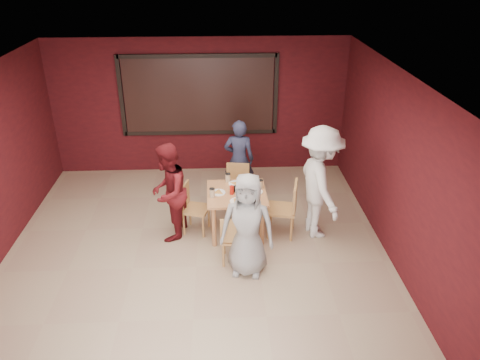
{
  "coord_description": "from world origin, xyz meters",
  "views": [
    {
      "loc": [
        0.39,
        -5.77,
        4.35
      ],
      "look_at": [
        0.71,
        0.94,
        0.98
      ],
      "focal_mm": 35.0,
      "sensor_mm": 36.0,
      "label": 1
    }
  ],
  "objects_px": {
    "dining_table": "(237,197)",
    "diner_front": "(247,225)",
    "chair_right": "(287,206)",
    "chair_front": "(234,237)",
    "chair_back": "(237,184)",
    "chair_left": "(192,205)",
    "diner_back": "(239,159)",
    "diner_right": "(320,183)",
    "diner_left": "(168,192)"
  },
  "relations": [
    {
      "from": "chair_front",
      "to": "diner_front",
      "type": "bearing_deg",
      "value": -47.15
    },
    {
      "from": "dining_table",
      "to": "diner_front",
      "type": "xyz_separation_m",
      "value": [
        0.11,
        -1.06,
        0.13
      ]
    },
    {
      "from": "diner_left",
      "to": "diner_right",
      "type": "bearing_deg",
      "value": 100.81
    },
    {
      "from": "chair_right",
      "to": "diner_back",
      "type": "height_order",
      "value": "diner_back"
    },
    {
      "from": "chair_left",
      "to": "dining_table",
      "type": "bearing_deg",
      "value": -6.73
    },
    {
      "from": "chair_back",
      "to": "chair_left",
      "type": "xyz_separation_m",
      "value": [
        -0.79,
        -0.73,
        0.0
      ]
    },
    {
      "from": "chair_back",
      "to": "diner_front",
      "type": "relative_size",
      "value": 0.54
    },
    {
      "from": "chair_front",
      "to": "diner_right",
      "type": "bearing_deg",
      "value": 28.88
    },
    {
      "from": "diner_front",
      "to": "diner_back",
      "type": "height_order",
      "value": "diner_front"
    },
    {
      "from": "chair_front",
      "to": "diner_front",
      "type": "xyz_separation_m",
      "value": [
        0.18,
        -0.19,
        0.32
      ]
    },
    {
      "from": "dining_table",
      "to": "chair_right",
      "type": "distance_m",
      "value": 0.83
    },
    {
      "from": "chair_right",
      "to": "diner_front",
      "type": "relative_size",
      "value": 0.61
    },
    {
      "from": "chair_back",
      "to": "chair_left",
      "type": "distance_m",
      "value": 1.08
    },
    {
      "from": "chair_left",
      "to": "diner_right",
      "type": "distance_m",
      "value": 2.15
    },
    {
      "from": "diner_back",
      "to": "diner_right",
      "type": "relative_size",
      "value": 0.82
    },
    {
      "from": "chair_left",
      "to": "chair_right",
      "type": "relative_size",
      "value": 0.89
    },
    {
      "from": "dining_table",
      "to": "diner_left",
      "type": "distance_m",
      "value": 1.11
    },
    {
      "from": "chair_front",
      "to": "diner_left",
      "type": "xyz_separation_m",
      "value": [
        -1.03,
        0.82,
        0.34
      ]
    },
    {
      "from": "dining_table",
      "to": "chair_left",
      "type": "distance_m",
      "value": 0.78
    },
    {
      "from": "chair_front",
      "to": "chair_right",
      "type": "distance_m",
      "value": 1.17
    },
    {
      "from": "chair_left",
      "to": "diner_back",
      "type": "relative_size",
      "value": 0.56
    },
    {
      "from": "chair_left",
      "to": "diner_back",
      "type": "height_order",
      "value": "diner_back"
    },
    {
      "from": "chair_right",
      "to": "chair_left",
      "type": "bearing_deg",
      "value": 172.74
    },
    {
      "from": "chair_front",
      "to": "chair_back",
      "type": "distance_m",
      "value": 1.69
    },
    {
      "from": "diner_front",
      "to": "diner_back",
      "type": "relative_size",
      "value": 1.03
    },
    {
      "from": "diner_left",
      "to": "chair_back",
      "type": "bearing_deg",
      "value": 139.03
    },
    {
      "from": "chair_right",
      "to": "diner_front",
      "type": "bearing_deg",
      "value": -126.47
    },
    {
      "from": "chair_right",
      "to": "diner_back",
      "type": "xyz_separation_m",
      "value": [
        -0.72,
        1.4,
        0.23
      ]
    },
    {
      "from": "chair_right",
      "to": "diner_front",
      "type": "xyz_separation_m",
      "value": [
        -0.7,
        -0.95,
        0.25
      ]
    },
    {
      "from": "dining_table",
      "to": "diner_back",
      "type": "height_order",
      "value": "diner_back"
    },
    {
      "from": "diner_left",
      "to": "diner_right",
      "type": "distance_m",
      "value": 2.45
    },
    {
      "from": "dining_table",
      "to": "diner_front",
      "type": "relative_size",
      "value": 0.62
    },
    {
      "from": "dining_table",
      "to": "chair_front",
      "type": "bearing_deg",
      "value": -94.62
    },
    {
      "from": "chair_back",
      "to": "diner_back",
      "type": "xyz_separation_m",
      "value": [
        0.05,
        0.46,
        0.29
      ]
    },
    {
      "from": "diner_front",
      "to": "chair_right",
      "type": "bearing_deg",
      "value": 64.31
    },
    {
      "from": "dining_table",
      "to": "chair_front",
      "type": "height_order",
      "value": "dining_table"
    },
    {
      "from": "chair_back",
      "to": "diner_right",
      "type": "relative_size",
      "value": 0.45
    },
    {
      "from": "chair_right",
      "to": "diner_right",
      "type": "bearing_deg",
      "value": 2.23
    },
    {
      "from": "diner_front",
      "to": "diner_left",
      "type": "bearing_deg",
      "value": 150.96
    },
    {
      "from": "chair_back",
      "to": "diner_back",
      "type": "height_order",
      "value": "diner_back"
    },
    {
      "from": "diner_front",
      "to": "diner_left",
      "type": "height_order",
      "value": "diner_left"
    },
    {
      "from": "chair_front",
      "to": "diner_front",
      "type": "relative_size",
      "value": 0.53
    },
    {
      "from": "dining_table",
      "to": "diner_right",
      "type": "distance_m",
      "value": 1.37
    },
    {
      "from": "chair_left",
      "to": "chair_right",
      "type": "xyz_separation_m",
      "value": [
        1.56,
        -0.2,
        0.06
      ]
    },
    {
      "from": "diner_back",
      "to": "dining_table",
      "type": "bearing_deg",
      "value": 92.81
    },
    {
      "from": "chair_front",
      "to": "chair_right",
      "type": "height_order",
      "value": "chair_right"
    },
    {
      "from": "chair_front",
      "to": "diner_right",
      "type": "xyz_separation_m",
      "value": [
        1.41,
        0.78,
        0.47
      ]
    },
    {
      "from": "chair_front",
      "to": "diner_left",
      "type": "height_order",
      "value": "diner_left"
    },
    {
      "from": "dining_table",
      "to": "chair_back",
      "type": "relative_size",
      "value": 1.15
    },
    {
      "from": "chair_right",
      "to": "diner_back",
      "type": "distance_m",
      "value": 1.59
    }
  ]
}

